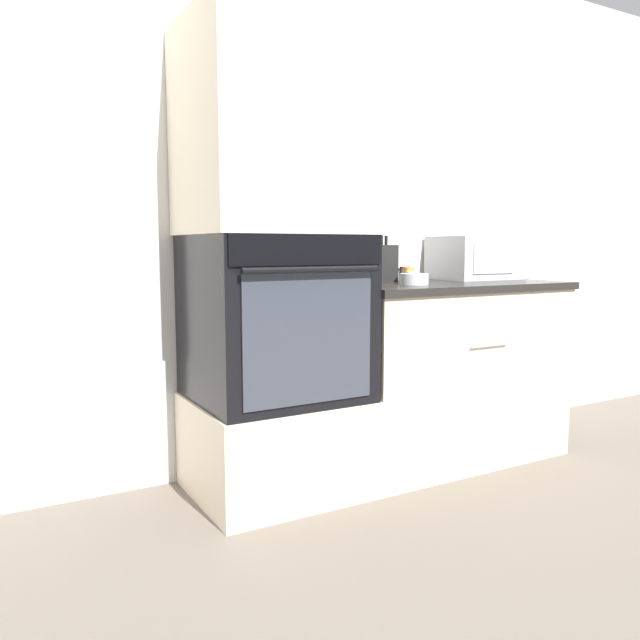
{
  "coord_description": "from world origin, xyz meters",
  "views": [
    {
      "loc": [
        -1.45,
        -2.02,
        1.04
      ],
      "look_at": [
        -0.18,
        0.21,
        0.73
      ],
      "focal_mm": 35.0,
      "sensor_mm": 36.0,
      "label": 1
    }
  ],
  "objects_px": {
    "knife_block": "(381,263)",
    "condiment_jar_mid": "(405,274)",
    "microwave": "(475,258)",
    "condiment_jar_far": "(409,276)",
    "bowl": "(414,279)",
    "wall_oven": "(275,317)",
    "condiment_jar_near": "(399,275)"
  },
  "relations": [
    {
      "from": "microwave",
      "to": "condiment_jar_mid",
      "type": "relative_size",
      "value": 5.85
    },
    {
      "from": "wall_oven",
      "to": "bowl",
      "type": "height_order",
      "value": "wall_oven"
    },
    {
      "from": "knife_block",
      "to": "condiment_jar_near",
      "type": "relative_size",
      "value": 3.56
    },
    {
      "from": "wall_oven",
      "to": "condiment_jar_near",
      "type": "xyz_separation_m",
      "value": [
        0.8,
        0.22,
        0.15
      ]
    },
    {
      "from": "wall_oven",
      "to": "condiment_jar_far",
      "type": "xyz_separation_m",
      "value": [
        0.72,
        0.03,
        0.16
      ]
    },
    {
      "from": "knife_block",
      "to": "condiment_jar_far",
      "type": "bearing_deg",
      "value": -67.92
    },
    {
      "from": "microwave",
      "to": "condiment_jar_far",
      "type": "height_order",
      "value": "microwave"
    },
    {
      "from": "bowl",
      "to": "condiment_jar_mid",
      "type": "distance_m",
      "value": 0.23
    },
    {
      "from": "condiment_jar_far",
      "to": "wall_oven",
      "type": "bearing_deg",
      "value": -177.53
    },
    {
      "from": "condiment_jar_near",
      "to": "condiment_jar_far",
      "type": "distance_m",
      "value": 0.21
    },
    {
      "from": "condiment_jar_mid",
      "to": "bowl",
      "type": "bearing_deg",
      "value": -116.86
    },
    {
      "from": "microwave",
      "to": "condiment_jar_near",
      "type": "distance_m",
      "value": 0.45
    },
    {
      "from": "condiment_jar_mid",
      "to": "condiment_jar_near",
      "type": "bearing_deg",
      "value": 66.72
    },
    {
      "from": "condiment_jar_near",
      "to": "wall_oven",
      "type": "bearing_deg",
      "value": -164.71
    },
    {
      "from": "wall_oven",
      "to": "condiment_jar_far",
      "type": "bearing_deg",
      "value": 2.47
    },
    {
      "from": "condiment_jar_near",
      "to": "condiment_jar_far",
      "type": "xyz_separation_m",
      "value": [
        -0.08,
        -0.19,
        0.0
      ]
    },
    {
      "from": "wall_oven",
      "to": "condiment_jar_mid",
      "type": "height_order",
      "value": "wall_oven"
    },
    {
      "from": "wall_oven",
      "to": "condiment_jar_mid",
      "type": "xyz_separation_m",
      "value": [
        0.76,
        0.12,
        0.16
      ]
    },
    {
      "from": "condiment_jar_near",
      "to": "knife_block",
      "type": "bearing_deg",
      "value": -163.47
    },
    {
      "from": "knife_block",
      "to": "condiment_jar_near",
      "type": "bearing_deg",
      "value": 16.53
    },
    {
      "from": "condiment_jar_mid",
      "to": "condiment_jar_far",
      "type": "xyz_separation_m",
      "value": [
        -0.04,
        -0.09,
        -0.0
      ]
    },
    {
      "from": "bowl",
      "to": "condiment_jar_far",
      "type": "relative_size",
      "value": 1.81
    },
    {
      "from": "microwave",
      "to": "knife_block",
      "type": "distance_m",
      "value": 0.58
    },
    {
      "from": "microwave",
      "to": "condiment_jar_far",
      "type": "distance_m",
      "value": 0.53
    },
    {
      "from": "microwave",
      "to": "bowl",
      "type": "xyz_separation_m",
      "value": [
        -0.58,
        -0.22,
        -0.09
      ]
    },
    {
      "from": "knife_block",
      "to": "condiment_jar_mid",
      "type": "xyz_separation_m",
      "value": [
        0.1,
        -0.06,
        -0.05
      ]
    },
    {
      "from": "knife_block",
      "to": "condiment_jar_mid",
      "type": "height_order",
      "value": "knife_block"
    },
    {
      "from": "wall_oven",
      "to": "knife_block",
      "type": "distance_m",
      "value": 0.71
    },
    {
      "from": "bowl",
      "to": "microwave",
      "type": "bearing_deg",
      "value": 20.94
    },
    {
      "from": "condiment_jar_near",
      "to": "bowl",
      "type": "bearing_deg",
      "value": -115.71
    },
    {
      "from": "wall_oven",
      "to": "microwave",
      "type": "xyz_separation_m",
      "value": [
        1.23,
        0.14,
        0.23
      ]
    },
    {
      "from": "bowl",
      "to": "condiment_jar_mid",
      "type": "bearing_deg",
      "value": 63.14
    }
  ]
}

